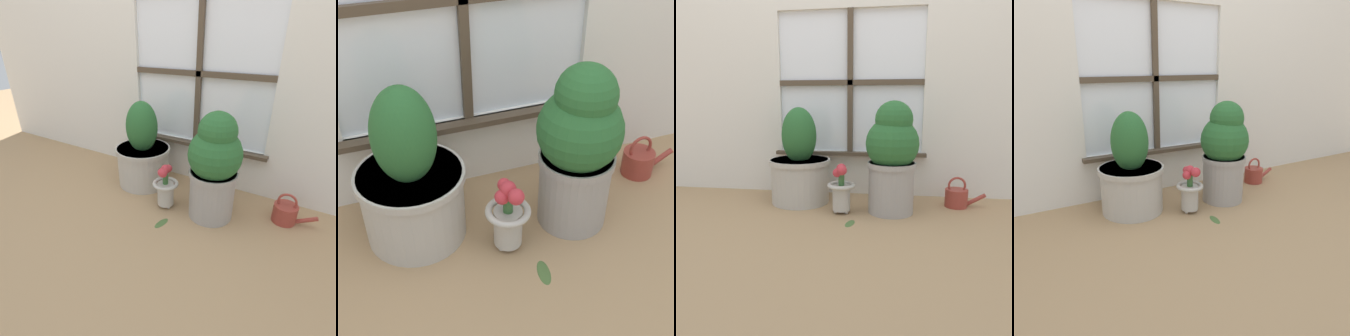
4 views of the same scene
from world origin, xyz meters
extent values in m
plane|color=tan|center=(0.00, 0.00, 0.00)|extent=(10.00, 10.00, 0.00)
cube|color=silver|center=(0.00, 0.59, 0.15)|extent=(0.98, 0.05, 0.30)
cube|color=white|center=(0.00, 0.60, 0.77)|extent=(0.98, 0.02, 0.94)
cube|color=#4C3D2D|center=(0.00, 0.57, 0.77)|extent=(0.04, 0.02, 0.94)
cube|color=#4C3D2D|center=(0.00, 0.57, 0.77)|extent=(0.98, 0.02, 0.04)
cube|color=#4C3D2D|center=(0.00, 0.54, 0.29)|extent=(1.04, 0.06, 0.02)
cylinder|color=#B7B2A8|center=(-0.29, 0.31, 0.14)|extent=(0.37, 0.37, 0.28)
cylinder|color=#B7B2A8|center=(-0.29, 0.31, 0.27)|extent=(0.39, 0.39, 0.03)
cylinder|color=#38281E|center=(-0.29, 0.31, 0.28)|extent=(0.34, 0.34, 0.01)
ellipsoid|color=#28602D|center=(-0.29, 0.31, 0.43)|extent=(0.22, 0.22, 0.36)
ellipsoid|color=#28602D|center=(-0.23, 0.37, 0.36)|extent=(0.12, 0.12, 0.18)
cylinder|color=#9E9993|center=(0.29, 0.19, 0.15)|extent=(0.26, 0.26, 0.30)
cylinder|color=#9E9993|center=(0.29, 0.19, 0.28)|extent=(0.28, 0.28, 0.03)
cylinder|color=#38281E|center=(0.29, 0.19, 0.29)|extent=(0.24, 0.24, 0.01)
sphere|color=#28602D|center=(0.29, 0.19, 0.41)|extent=(0.30, 0.30, 0.30)
sphere|color=#28602D|center=(0.30, 0.18, 0.54)|extent=(0.21, 0.21, 0.21)
ellipsoid|color=#28602D|center=(0.22, 0.25, 0.39)|extent=(0.15, 0.17, 0.22)
sphere|color=#BCB7AD|center=(0.01, 0.17, 0.01)|extent=(0.02, 0.02, 0.02)
sphere|color=#BCB7AD|center=(-0.03, 0.11, 0.01)|extent=(0.02, 0.02, 0.02)
sphere|color=#BCB7AD|center=(0.04, 0.11, 0.01)|extent=(0.02, 0.02, 0.02)
cylinder|color=#BCB7AD|center=(0.01, 0.13, 0.09)|extent=(0.10, 0.10, 0.15)
torus|color=#BCB7AD|center=(0.01, 0.13, 0.17)|extent=(0.16, 0.16, 0.02)
cylinder|color=#386633|center=(0.01, 0.13, 0.21)|extent=(0.03, 0.03, 0.08)
sphere|color=#C6333D|center=(0.01, 0.13, 0.27)|extent=(0.06, 0.06, 0.06)
sphere|color=#C6333D|center=(0.01, 0.17, 0.26)|extent=(0.05, 0.05, 0.05)
sphere|color=#C6333D|center=(-0.02, 0.12, 0.24)|extent=(0.05, 0.05, 0.05)
sphere|color=#C6333D|center=(0.02, 0.08, 0.27)|extent=(0.06, 0.06, 0.06)
cylinder|color=#99382D|center=(0.69, 0.35, 0.06)|extent=(0.14, 0.14, 0.11)
cylinder|color=#99382D|center=(0.81, 0.35, 0.05)|extent=(0.12, 0.02, 0.08)
torus|color=#99382D|center=(0.69, 0.35, 0.14)|extent=(0.11, 0.01, 0.11)
ellipsoid|color=#476633|center=(0.08, -0.04, 0.00)|extent=(0.06, 0.12, 0.01)
camera|label=1|loc=(0.74, -1.08, 0.99)|focal=28.00mm
camera|label=2|loc=(-0.42, -1.01, 1.26)|focal=50.00mm
camera|label=3|loc=(0.29, -1.69, 0.63)|focal=35.00mm
camera|label=4|loc=(-0.92, -1.45, 0.87)|focal=35.00mm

